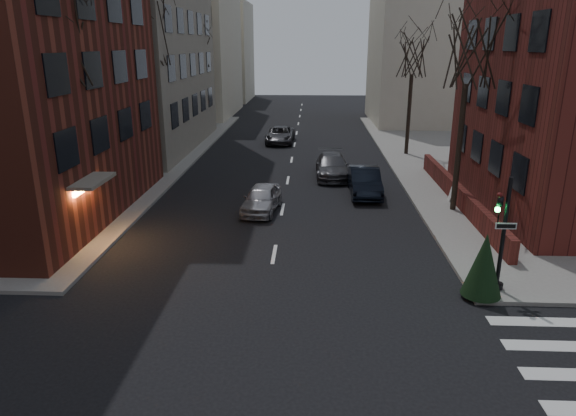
{
  "coord_description": "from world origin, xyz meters",
  "views": [
    {
      "loc": [
        1.49,
        -7.51,
        8.31
      ],
      "look_at": [
        0.57,
        12.05,
        2.0
      ],
      "focal_mm": 32.0,
      "sensor_mm": 36.0,
      "label": 1
    }
  ],
  "objects_px": {
    "streetlamp_near": "(145,117)",
    "tree_left_a": "(61,39)",
    "traffic_signal": "(501,241)",
    "parked_sedan": "(365,182)",
    "tree_right_b": "(413,53)",
    "tree_left_c": "(198,46)",
    "car_lane_silver": "(262,198)",
    "car_lane_gray": "(332,166)",
    "car_lane_far": "(280,135)",
    "tree_right_a": "(469,49)",
    "streetlamp_far": "(211,88)",
    "evergreen_shrub": "(484,265)",
    "sandwich_board": "(455,193)",
    "tree_left_b": "(149,33)"
  },
  "relations": [
    {
      "from": "tree_left_a",
      "to": "car_lane_silver",
      "type": "distance_m",
      "value": 11.57
    },
    {
      "from": "car_lane_silver",
      "to": "sandwich_board",
      "type": "height_order",
      "value": "car_lane_silver"
    },
    {
      "from": "car_lane_silver",
      "to": "car_lane_far",
      "type": "xyz_separation_m",
      "value": [
        -0.22,
        19.15,
        0.0
      ]
    },
    {
      "from": "sandwich_board",
      "to": "tree_left_a",
      "type": "bearing_deg",
      "value": -158.51
    },
    {
      "from": "car_lane_silver",
      "to": "tree_left_a",
      "type": "bearing_deg",
      "value": -148.13
    },
    {
      "from": "streetlamp_near",
      "to": "tree_left_a",
      "type": "bearing_deg",
      "value": -94.29
    },
    {
      "from": "tree_right_a",
      "to": "sandwich_board",
      "type": "distance_m",
      "value": 7.58
    },
    {
      "from": "tree_left_b",
      "to": "tree_left_c",
      "type": "height_order",
      "value": "tree_left_b"
    },
    {
      "from": "car_lane_far",
      "to": "tree_right_a",
      "type": "bearing_deg",
      "value": -60.18
    },
    {
      "from": "traffic_signal",
      "to": "parked_sedan",
      "type": "xyz_separation_m",
      "value": [
        -3.41,
        11.97,
        -1.13
      ]
    },
    {
      "from": "tree_right_a",
      "to": "car_lane_gray",
      "type": "height_order",
      "value": "tree_right_a"
    },
    {
      "from": "parked_sedan",
      "to": "evergreen_shrub",
      "type": "relative_size",
      "value": 2.14
    },
    {
      "from": "car_lane_gray",
      "to": "evergreen_shrub",
      "type": "height_order",
      "value": "evergreen_shrub"
    },
    {
      "from": "tree_left_a",
      "to": "tree_left_c",
      "type": "bearing_deg",
      "value": 90.0
    },
    {
      "from": "tree_right_b",
      "to": "tree_left_a",
      "type": "bearing_deg",
      "value": -134.36
    },
    {
      "from": "tree_right_a",
      "to": "streetlamp_near",
      "type": "xyz_separation_m",
      "value": [
        -17.0,
        4.0,
        -3.79
      ]
    },
    {
      "from": "traffic_signal",
      "to": "car_lane_gray",
      "type": "xyz_separation_m",
      "value": [
        -5.13,
        15.99,
        -1.18
      ]
    },
    {
      "from": "streetlamp_near",
      "to": "parked_sedan",
      "type": "xyz_separation_m",
      "value": [
        12.73,
        -1.04,
        -3.46
      ]
    },
    {
      "from": "traffic_signal",
      "to": "car_lane_gray",
      "type": "bearing_deg",
      "value": 107.77
    },
    {
      "from": "streetlamp_far",
      "to": "car_lane_silver",
      "type": "relative_size",
      "value": 1.55
    },
    {
      "from": "tree_left_b",
      "to": "car_lane_silver",
      "type": "height_order",
      "value": "tree_left_b"
    },
    {
      "from": "tree_left_a",
      "to": "evergreen_shrub",
      "type": "relative_size",
      "value": 4.64
    },
    {
      "from": "traffic_signal",
      "to": "streetlamp_near",
      "type": "distance_m",
      "value": 20.86
    },
    {
      "from": "tree_left_a",
      "to": "tree_right_b",
      "type": "xyz_separation_m",
      "value": [
        17.6,
        18.0,
        -0.88
      ]
    },
    {
      "from": "tree_left_b",
      "to": "streetlamp_far",
      "type": "distance_m",
      "value": 16.68
    },
    {
      "from": "tree_left_b",
      "to": "streetlamp_near",
      "type": "relative_size",
      "value": 1.72
    },
    {
      "from": "tree_right_b",
      "to": "car_lane_far",
      "type": "xyz_separation_m",
      "value": [
        -10.07,
        4.79,
        -6.89
      ]
    },
    {
      "from": "tree_left_c",
      "to": "car_lane_silver",
      "type": "distance_m",
      "value": 24.77
    },
    {
      "from": "traffic_signal",
      "to": "car_lane_silver",
      "type": "relative_size",
      "value": 0.99
    },
    {
      "from": "traffic_signal",
      "to": "tree_left_a",
      "type": "xyz_separation_m",
      "value": [
        -16.74,
        5.01,
        6.56
      ]
    },
    {
      "from": "parked_sedan",
      "to": "car_lane_far",
      "type": "distance_m",
      "value": 16.86
    },
    {
      "from": "tree_left_b",
      "to": "car_lane_gray",
      "type": "bearing_deg",
      "value": -4.98
    },
    {
      "from": "streetlamp_near",
      "to": "sandwich_board",
      "type": "distance_m",
      "value": 17.99
    },
    {
      "from": "tree_left_c",
      "to": "streetlamp_near",
      "type": "height_order",
      "value": "tree_left_c"
    },
    {
      "from": "tree_left_c",
      "to": "car_lane_far",
      "type": "distance_m",
      "value": 10.99
    },
    {
      "from": "traffic_signal",
      "to": "tree_left_b",
      "type": "distance_m",
      "value": 24.87
    },
    {
      "from": "tree_left_c",
      "to": "parked_sedan",
      "type": "distance_m",
      "value": 24.35
    },
    {
      "from": "car_lane_far",
      "to": "sandwich_board",
      "type": "xyz_separation_m",
      "value": [
        10.51,
        -17.3,
        -0.08
      ]
    },
    {
      "from": "tree_right_a",
      "to": "streetlamp_near",
      "type": "distance_m",
      "value": 17.87
    },
    {
      "from": "tree_left_a",
      "to": "tree_left_c",
      "type": "relative_size",
      "value": 1.06
    },
    {
      "from": "streetlamp_near",
      "to": "tree_left_b",
      "type": "bearing_deg",
      "value": 98.53
    },
    {
      "from": "tree_right_a",
      "to": "evergreen_shrub",
      "type": "bearing_deg",
      "value": -98.97
    },
    {
      "from": "parked_sedan",
      "to": "car_lane_gray",
      "type": "relative_size",
      "value": 0.94
    },
    {
      "from": "streetlamp_far",
      "to": "evergreen_shrub",
      "type": "relative_size",
      "value": 2.84
    },
    {
      "from": "parked_sedan",
      "to": "car_lane_silver",
      "type": "relative_size",
      "value": 1.17
    },
    {
      "from": "tree_right_a",
      "to": "car_lane_gray",
      "type": "xyz_separation_m",
      "value": [
        -5.99,
        6.99,
        -7.3
      ]
    },
    {
      "from": "streetlamp_far",
      "to": "sandwich_board",
      "type": "distance_m",
      "value": 28.7
    },
    {
      "from": "tree_right_b",
      "to": "sandwich_board",
      "type": "relative_size",
      "value": 10.02
    },
    {
      "from": "car_lane_gray",
      "to": "sandwich_board",
      "type": "bearing_deg",
      "value": -41.39
    },
    {
      "from": "streetlamp_near",
      "to": "car_lane_silver",
      "type": "bearing_deg",
      "value": -31.36
    }
  ]
}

